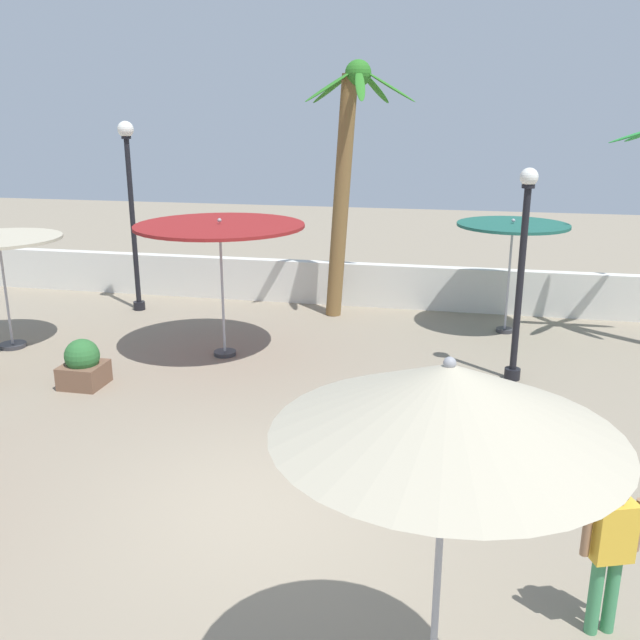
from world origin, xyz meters
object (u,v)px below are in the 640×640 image
object	(u,v)px
patio_umbrella_2	(220,230)
patio_umbrella_3	(513,229)
lamp_post_2	(131,198)
guest_0	(610,543)
palm_tree_1	(346,167)
planter	(83,365)
patio_umbrella_4	(448,402)
lamp_post_0	(521,267)

from	to	relation	value
patio_umbrella_2	patio_umbrella_3	size ratio (longest dim) A/B	1.29
lamp_post_2	guest_0	xyz separation A→B (m)	(9.08, -9.20, -1.77)
palm_tree_1	planter	distance (m)	7.13
patio_umbrella_4	lamp_post_2	world-z (taller)	lamp_post_2
lamp_post_0	planter	xyz separation A→B (m)	(-7.35, -1.88, -1.67)
planter	lamp_post_0	bearing A→B (deg)	14.35
lamp_post_2	guest_0	bearing A→B (deg)	-45.37
patio_umbrella_4	lamp_post_0	world-z (taller)	lamp_post_0
palm_tree_1	lamp_post_2	size ratio (longest dim) A/B	1.29
patio_umbrella_3	planter	size ratio (longest dim) A/B	2.92
patio_umbrella_2	guest_0	bearing A→B (deg)	-47.61
palm_tree_1	lamp_post_2	distance (m)	5.06
patio_umbrella_4	lamp_post_0	distance (m)	8.13
patio_umbrella_2	lamp_post_2	world-z (taller)	lamp_post_2
patio_umbrella_2	patio_umbrella_4	world-z (taller)	patio_umbrella_4
patio_umbrella_3	planter	bearing A→B (deg)	-147.18
patio_umbrella_3	palm_tree_1	size ratio (longest dim) A/B	0.44
patio_umbrella_2	planter	distance (m)	3.47
guest_0	planter	bearing A→B (deg)	150.22
patio_umbrella_4	guest_0	size ratio (longest dim) A/B	2.03
lamp_post_2	patio_umbrella_2	bearing A→B (deg)	-40.63
palm_tree_1	lamp_post_0	size ratio (longest dim) A/B	1.53
planter	patio_umbrella_2	bearing A→B (deg)	47.49
patio_umbrella_2	patio_umbrella_3	distance (m)	6.11
patio_umbrella_3	planter	xyz separation A→B (m)	(-7.34, -4.73, -1.87)
patio_umbrella_4	guest_0	bearing A→B (deg)	49.08
patio_umbrella_3	lamp_post_0	xyz separation A→B (m)	(0.01, -2.85, -0.21)
patio_umbrella_3	planter	world-z (taller)	patio_umbrella_3
lamp_post_0	patio_umbrella_2	bearing A→B (deg)	178.40
guest_0	palm_tree_1	bearing A→B (deg)	112.86
patio_umbrella_2	palm_tree_1	xyz separation A→B (m)	(1.82, 3.25, 0.95)
patio_umbrella_3	lamp_post_0	distance (m)	2.86
patio_umbrella_4	palm_tree_1	distance (m)	11.75
palm_tree_1	patio_umbrella_2	bearing A→B (deg)	-119.16
patio_umbrella_2	palm_tree_1	world-z (taller)	palm_tree_1
patio_umbrella_3	patio_umbrella_4	size ratio (longest dim) A/B	0.79
patio_umbrella_4	guest_0	distance (m)	2.95
patio_umbrella_3	palm_tree_1	xyz separation A→B (m)	(-3.66, 0.55, 1.18)
patio_umbrella_4	lamp_post_2	xyz separation A→B (m)	(-7.62, 10.89, -0.16)
palm_tree_1	lamp_post_0	bearing A→B (deg)	-42.88
patio_umbrella_3	patio_umbrella_4	world-z (taller)	patio_umbrella_4
lamp_post_2	planter	world-z (taller)	lamp_post_2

